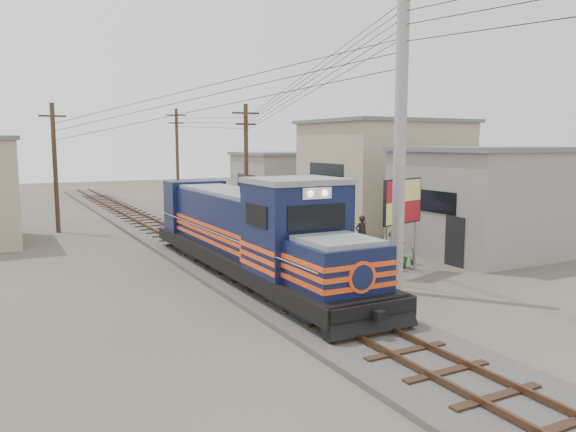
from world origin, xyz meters
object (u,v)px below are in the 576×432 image
locomotive (251,234)px  market_umbrella (332,210)px  billboard (403,204)px  vendor (361,233)px

locomotive → market_umbrella: bearing=27.1°
billboard → vendor: billboard is taller
locomotive → vendor: size_ratio=8.95×
billboard → locomotive: bearing=142.9°
locomotive → market_umbrella: (5.06, 2.59, 0.34)m
market_umbrella → vendor: market_umbrella is taller
locomotive → billboard: 5.71m
locomotive → billboard: size_ratio=4.15×
market_umbrella → billboard: bearing=-87.0°
locomotive → vendor: 6.95m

